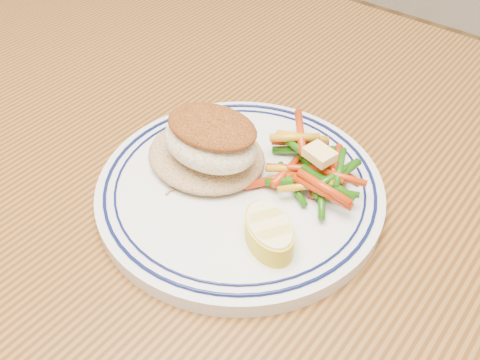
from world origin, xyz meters
name	(u,v)px	position (x,y,z in m)	size (l,w,h in m)	color
dining_table	(265,299)	(0.00, 0.00, 0.65)	(1.50, 0.90, 0.75)	#502D10
plate	(240,188)	(-0.05, 0.02, 0.76)	(0.26, 0.26, 0.02)	silver
rice_pilaf	(206,153)	(-0.09, 0.03, 0.78)	(0.12, 0.10, 0.02)	#A78253
fish_fillet	(211,138)	(-0.08, 0.02, 0.80)	(0.10, 0.07, 0.05)	white
vegetable_pile	(312,168)	(0.00, 0.07, 0.78)	(0.11, 0.11, 0.03)	#1C550A
butter_pat	(320,154)	(0.00, 0.07, 0.80)	(0.03, 0.02, 0.01)	#FEDE7C
lemon_wedge	(269,232)	(0.01, -0.02, 0.78)	(0.07, 0.07, 0.02)	yellow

